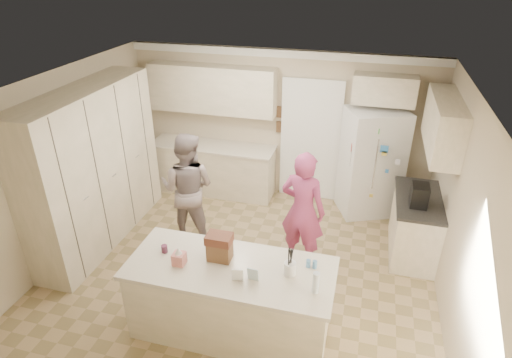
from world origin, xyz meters
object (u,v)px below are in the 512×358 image
(refrigerator, at_px, (371,163))
(teen_boy, at_px, (188,188))
(coffee_maker, at_px, (419,195))
(utensil_crock, at_px, (290,268))
(dollhouse_body, at_px, (220,251))
(teen_girl, at_px, (303,211))
(island_base, at_px, (231,300))
(tissue_box, at_px, (179,259))

(refrigerator, distance_m, teen_boy, 3.02)
(refrigerator, height_order, coffee_maker, refrigerator)
(utensil_crock, relative_size, dollhouse_body, 0.58)
(utensil_crock, height_order, dollhouse_body, dollhouse_body)
(teen_girl, bearing_deg, dollhouse_body, 74.37)
(island_base, relative_size, teen_girl, 1.27)
(teen_girl, bearing_deg, island_base, 81.04)
(dollhouse_body, xyz_separation_m, teen_boy, (-1.04, 1.50, -0.17))
(refrigerator, distance_m, tissue_box, 3.79)
(island_base, height_order, utensil_crock, utensil_crock)
(utensil_crock, bearing_deg, teen_girl, 93.81)
(dollhouse_body, xyz_separation_m, teen_girl, (0.71, 1.34, -0.17))
(refrigerator, bearing_deg, teen_girl, -139.68)
(coffee_maker, height_order, teen_girl, teen_girl)
(teen_boy, bearing_deg, tissue_box, 109.13)
(refrigerator, xyz_separation_m, teen_girl, (-0.85, -1.70, -0.04))
(dollhouse_body, bearing_deg, utensil_crock, -3.58)
(teen_boy, distance_m, teen_girl, 1.75)
(island_base, relative_size, tissue_box, 15.71)
(island_base, height_order, dollhouse_body, dollhouse_body)
(tissue_box, bearing_deg, teen_girl, 54.25)
(island_base, distance_m, teen_boy, 2.04)
(island_base, bearing_deg, dollhouse_body, 146.31)
(refrigerator, bearing_deg, coffee_maker, -85.74)
(utensil_crock, relative_size, tissue_box, 1.07)
(coffee_maker, height_order, island_base, coffee_maker)
(tissue_box, bearing_deg, refrigerator, 58.86)
(dollhouse_body, bearing_deg, teen_girl, 62.14)
(refrigerator, distance_m, utensil_crock, 3.18)
(dollhouse_body, bearing_deg, tissue_box, -153.43)
(island_base, xyz_separation_m, teen_girl, (0.56, 1.44, 0.42))
(refrigerator, height_order, teen_girl, refrigerator)
(refrigerator, bearing_deg, island_base, -137.28)
(teen_boy, relative_size, teen_girl, 1.00)
(utensil_crock, distance_m, teen_girl, 1.40)
(refrigerator, height_order, teen_boy, refrigerator)
(island_base, xyz_separation_m, teen_boy, (-1.19, 1.60, 0.43))
(coffee_maker, relative_size, dollhouse_body, 1.15)
(teen_boy, bearing_deg, dollhouse_body, 123.21)
(coffee_maker, height_order, teen_boy, teen_boy)
(utensil_crock, xyz_separation_m, dollhouse_body, (-0.80, 0.05, 0.04))
(refrigerator, xyz_separation_m, teen_boy, (-2.60, -1.54, -0.03))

